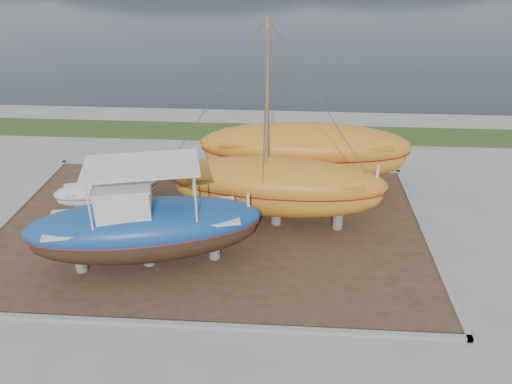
# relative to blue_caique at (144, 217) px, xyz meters

# --- Properties ---
(ground) EXTENTS (140.00, 140.00, 0.00)m
(ground) POSITION_rel_blue_caique_xyz_m (1.98, -1.17, -2.16)
(ground) COLOR gray
(ground) RESTS_ON ground
(dirt_patch) EXTENTS (18.00, 12.00, 0.06)m
(dirt_patch) POSITION_rel_blue_caique_xyz_m (1.98, 2.83, -2.13)
(dirt_patch) COLOR #422D1E
(dirt_patch) RESTS_ON ground
(curb_frame) EXTENTS (18.60, 12.60, 0.15)m
(curb_frame) POSITION_rel_blue_caique_xyz_m (1.98, 2.83, -2.08)
(curb_frame) COLOR gray
(curb_frame) RESTS_ON ground
(grass_strip) EXTENTS (44.00, 3.00, 0.08)m
(grass_strip) POSITION_rel_blue_caique_xyz_m (1.98, 14.33, -2.12)
(grass_strip) COLOR #284219
(grass_strip) RESTS_ON ground
(sea) EXTENTS (260.00, 100.00, 0.04)m
(sea) POSITION_rel_blue_caique_xyz_m (1.98, 68.83, -2.16)
(sea) COLOR black
(sea) RESTS_ON ground
(blue_caique) EXTENTS (9.12, 4.67, 4.20)m
(blue_caique) POSITION_rel_blue_caique_xyz_m (0.00, 0.00, 0.00)
(blue_caique) COLOR #174792
(blue_caique) RESTS_ON dirt_patch
(white_dinghy) EXTENTS (4.92, 3.46, 1.39)m
(white_dinghy) POSITION_rel_blue_caique_xyz_m (-3.00, 4.26, -1.40)
(white_dinghy) COLOR silver
(white_dinghy) RESTS_ON dirt_patch
(orange_sailboat) EXTENTS (9.36, 3.33, 8.65)m
(orange_sailboat) POSITION_rel_blue_caique_xyz_m (4.78, 3.31, 2.23)
(orange_sailboat) COLOR #C5781E
(orange_sailboat) RESTS_ON dirt_patch
(orange_bare_hull) EXTENTS (10.12, 3.14, 3.31)m
(orange_bare_hull) POSITION_rel_blue_caique_xyz_m (6.00, 6.64, -0.45)
(orange_bare_hull) COLOR #C5781E
(orange_bare_hull) RESTS_ON dirt_patch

